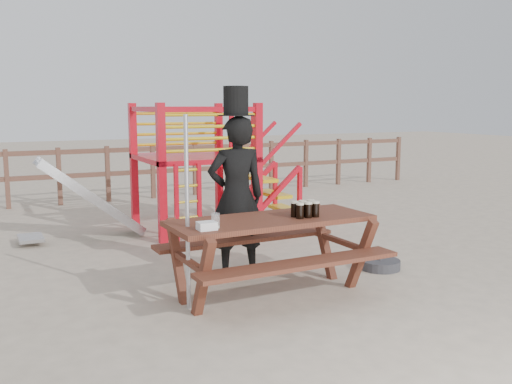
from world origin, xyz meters
name	(u,v)px	position (x,y,z in m)	size (l,w,h in m)	color
ground	(291,290)	(0.00, 0.00, 0.00)	(60.00, 60.00, 0.00)	#BBA991
back_fence	(131,167)	(0.00, 7.00, 0.74)	(15.09, 0.09, 1.20)	brown
playground_fort	(190,165)	(0.12, 3.58, 1.07)	(4.71, 1.84, 2.10)	red
picnic_table	(271,247)	(-0.27, -0.02, 0.54)	(2.24, 1.56, 0.86)	brown
man_with_hat	(236,192)	(-0.28, 0.84, 1.02)	(0.76, 0.56, 2.28)	black
metal_pole	(187,214)	(-1.22, -0.03, 0.99)	(0.04, 0.04, 1.97)	#B2B2B7
parasol_base	(380,264)	(1.44, 0.24, 0.06)	(0.51, 0.51, 0.22)	#313136
paper_bag	(207,226)	(-1.11, -0.27, 0.90)	(0.18, 0.14, 0.08)	white
stout_pints	(305,209)	(0.09, -0.13, 0.95)	(0.29, 0.21, 0.17)	black
empty_glasses	(216,221)	(-1.00, -0.23, 0.93)	(0.08, 0.08, 0.15)	silver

